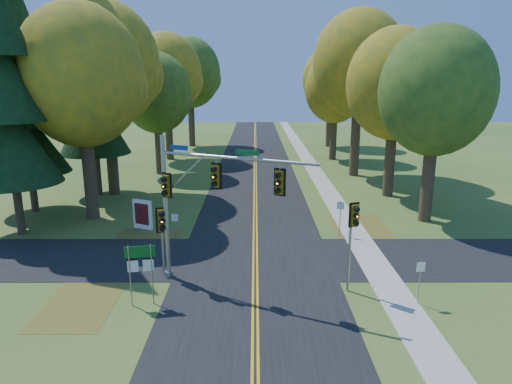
{
  "coord_description": "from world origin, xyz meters",
  "views": [
    {
      "loc": [
        0.0,
        -20.88,
        9.4
      ],
      "look_at": [
        0.05,
        3.89,
        3.2
      ],
      "focal_mm": 32.0,
      "sensor_mm": 36.0,
      "label": 1
    }
  ],
  "objects_px": {
    "info_kiosk": "(143,214)",
    "route_sign_cluster": "(140,263)",
    "east_signal_pole": "(353,225)",
    "traffic_mast": "(199,192)"
  },
  "relations": [
    {
      "from": "route_sign_cluster",
      "to": "traffic_mast",
      "type": "bearing_deg",
      "value": 30.51
    },
    {
      "from": "traffic_mast",
      "to": "east_signal_pole",
      "type": "xyz_separation_m",
      "value": [
        6.77,
        -0.87,
        -1.24
      ]
    },
    {
      "from": "east_signal_pole",
      "to": "route_sign_cluster",
      "type": "relative_size",
      "value": 1.56
    },
    {
      "from": "east_signal_pole",
      "to": "route_sign_cluster",
      "type": "distance_m",
      "value": 9.22
    },
    {
      "from": "east_signal_pole",
      "to": "info_kiosk",
      "type": "height_order",
      "value": "east_signal_pole"
    },
    {
      "from": "route_sign_cluster",
      "to": "info_kiosk",
      "type": "xyz_separation_m",
      "value": [
        -2.39,
        10.11,
        -0.96
      ]
    },
    {
      "from": "info_kiosk",
      "to": "route_sign_cluster",
      "type": "bearing_deg",
      "value": -52.03
    },
    {
      "from": "east_signal_pole",
      "to": "info_kiosk",
      "type": "distance_m",
      "value": 14.75
    },
    {
      "from": "traffic_mast",
      "to": "route_sign_cluster",
      "type": "xyz_separation_m",
      "value": [
        -2.29,
        -1.96,
        -2.53
      ]
    },
    {
      "from": "traffic_mast",
      "to": "route_sign_cluster",
      "type": "distance_m",
      "value": 3.94
    }
  ]
}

